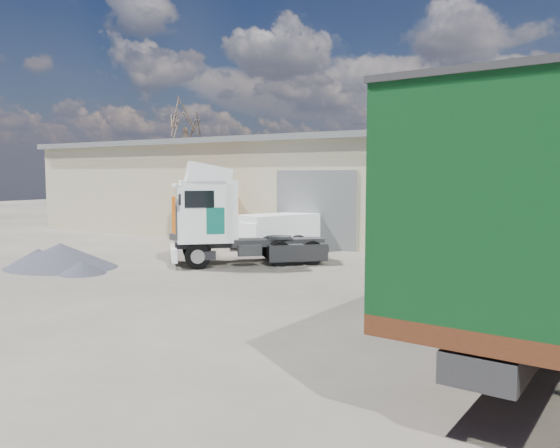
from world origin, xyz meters
The scene contains 7 objects.
ground centered at (0.00, 0.00, 0.00)m, with size 120.00×120.00×0.00m, color black.
warehouse centered at (-6.00, 16.00, 2.66)m, with size 30.60×12.60×5.42m.
bare_tree centered at (-18.00, 20.00, 7.92)m, with size 4.00×4.00×9.60m.
tractor_unit centered at (-3.08, 4.37, 1.63)m, with size 5.63×5.43×3.87m.
panel_van centered at (-3.13, 8.68, 0.85)m, with size 3.02×4.32×1.64m.
orange_skip centered at (-8.11, 9.80, 0.99)m, with size 4.19×3.34×2.28m.
gravel_heap centered at (-7.81, 0.70, 0.41)m, with size 5.63×5.13×0.89m.
Camera 1 is at (9.14, -12.29, 3.32)m, focal length 35.00 mm.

